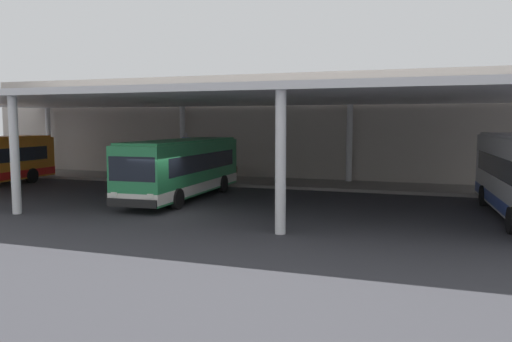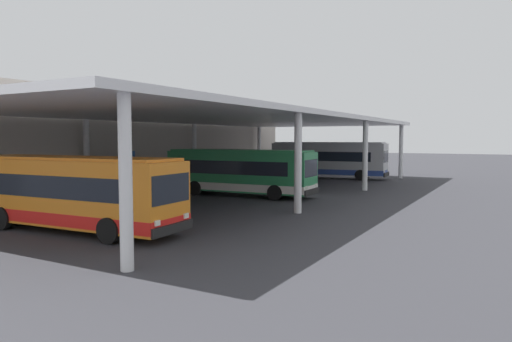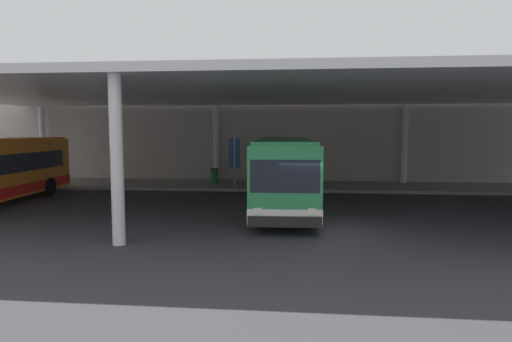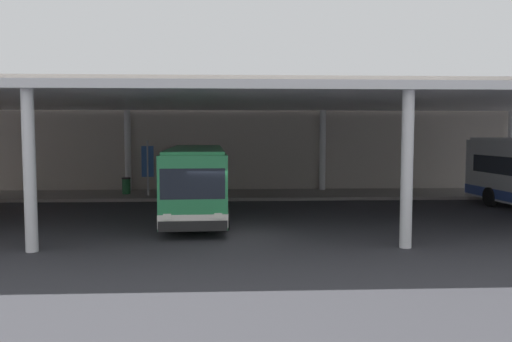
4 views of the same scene
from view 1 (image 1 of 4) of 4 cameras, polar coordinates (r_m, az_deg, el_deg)
name	(u,v)px [view 1 (image 1 of 4)]	position (r m, az deg, el deg)	size (l,w,h in m)	color
ground_plane	(166,212)	(23.43, -10.11, -4.63)	(200.00, 200.00, 0.00)	#333338
platform_kerb	(253,182)	(34.02, -0.36, -1.23)	(42.00, 4.50, 0.18)	gray
station_building_facade	(268,127)	(36.87, 1.34, 5.02)	(48.00, 1.60, 7.53)	#ADA399
canopy_shelter	(214,100)	(28.01, -4.71, 8.00)	(40.00, 17.00, 5.55)	silver
bus_second_bay	(183,168)	(27.36, -8.29, 0.35)	(3.02, 10.62, 3.17)	#28844C
bench_waiting	(224,172)	(34.79, -3.59, -0.14)	(1.80, 0.45, 0.92)	brown
trash_bin	(174,170)	(36.37, -9.23, 0.07)	(0.52, 0.52, 0.98)	#236638
banner_sign	(187,153)	(34.91, -7.84, 2.01)	(0.70, 0.12, 3.20)	#B2B2B7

